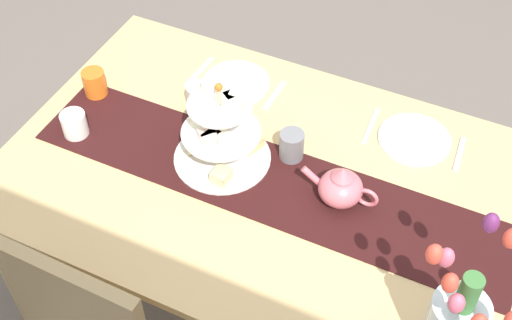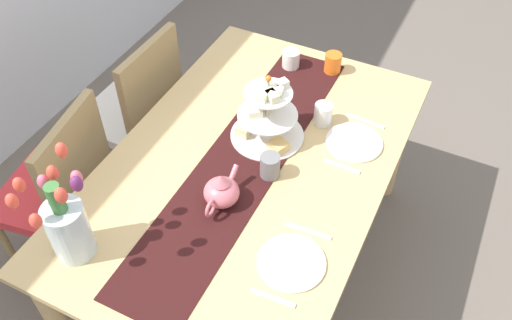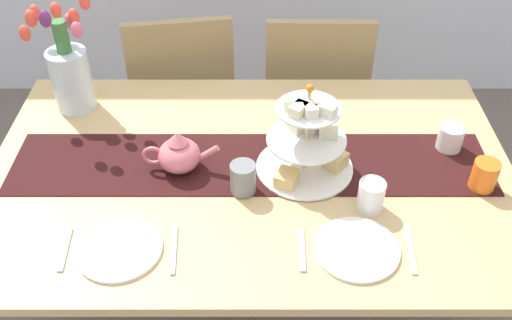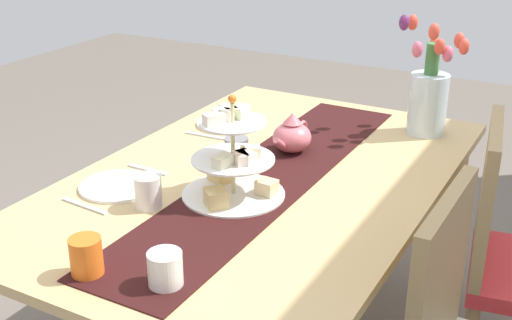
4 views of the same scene
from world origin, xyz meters
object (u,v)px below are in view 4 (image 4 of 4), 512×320
(dinner_plate_left, at_px, (227,123))
(fork_left, at_px, (247,113))
(cream_jug, at_px, (165,269))
(dinner_plate_right, at_px, (118,186))
(dining_table, at_px, (261,202))
(knife_right, at_px, (84,206))
(tiered_cake_stand, at_px, (233,164))
(mug_grey, at_px, (237,152))
(knife_left, at_px, (206,136))
(teapot, at_px, (292,136))
(mug_orange, at_px, (86,257))
(tulip_vase, at_px, (429,94))
(fork_right, at_px, (148,170))
(mug_white_text, at_px, (148,192))

(dinner_plate_left, height_order, fork_left, dinner_plate_left)
(cream_jug, distance_m, dinner_plate_right, 0.56)
(dining_table, bearing_deg, knife_right, -37.78)
(tiered_cake_stand, bearing_deg, fork_left, -153.38)
(mug_grey, bearing_deg, knife_left, -127.93)
(teapot, xyz_separation_m, mug_grey, (0.20, -0.10, -0.01))
(teapot, distance_m, knife_right, 0.73)
(teapot, distance_m, mug_orange, 0.91)
(tulip_vase, relative_size, knife_right, 2.46)
(fork_right, bearing_deg, tiered_cake_stand, 84.81)
(tiered_cake_stand, bearing_deg, fork_right, -95.19)
(fork_right, bearing_deg, dinner_plate_left, 180.00)
(dining_table, relative_size, fork_right, 10.88)
(dinner_plate_right, xyz_separation_m, mug_grey, (-0.31, 0.23, 0.05))
(fork_right, height_order, knife_right, same)
(teapot, relative_size, fork_left, 1.59)
(fork_left, bearing_deg, teapot, 50.47)
(tiered_cake_stand, relative_size, mug_white_text, 3.20)
(dinner_plate_left, bearing_deg, teapot, 68.79)
(dinner_plate_left, xyz_separation_m, dinner_plate_right, (0.63, 0.00, 0.00))
(tulip_vase, distance_m, mug_orange, 1.38)
(dinner_plate_left, distance_m, fork_right, 0.49)
(tulip_vase, bearing_deg, dinner_plate_left, -68.07)
(knife_left, bearing_deg, dining_table, 58.55)
(fork_left, bearing_deg, cream_jug, 21.01)
(tiered_cake_stand, distance_m, knife_left, 0.51)
(cream_jug, relative_size, dinner_plate_right, 0.37)
(teapot, relative_size, mug_white_text, 2.51)
(cream_jug, bearing_deg, fork_left, -158.99)
(knife_left, xyz_separation_m, mug_grey, (0.18, 0.23, 0.05))
(dinner_plate_left, bearing_deg, fork_left, 180.00)
(knife_left, height_order, fork_right, same)
(fork_right, bearing_deg, dining_table, 112.59)
(fork_right, xyz_separation_m, mug_white_text, (0.20, 0.16, 0.04))
(fork_right, bearing_deg, tulip_vase, 138.37)
(tulip_vase, distance_m, knife_right, 1.25)
(knife_left, xyz_separation_m, dinner_plate_right, (0.49, 0.00, 0.00))
(knife_left, height_order, knife_right, same)
(fork_left, xyz_separation_m, fork_right, (0.63, 0.00, 0.00))
(dinner_plate_left, distance_m, mug_orange, 1.07)
(cream_jug, relative_size, fork_left, 0.57)
(fork_left, relative_size, mug_orange, 1.58)
(tiered_cake_stand, distance_m, dinner_plate_right, 0.36)
(tulip_vase, relative_size, dinner_plate_left, 1.82)
(fork_right, relative_size, mug_white_text, 1.58)
(dinner_plate_right, bearing_deg, mug_orange, 31.42)
(fork_left, xyz_separation_m, mug_white_text, (0.83, 0.16, 0.04))
(fork_left, height_order, dinner_plate_right, dinner_plate_right)
(dining_table, bearing_deg, mug_white_text, -26.75)
(knife_left, distance_m, mug_white_text, 0.57)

